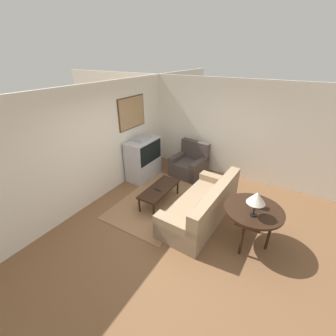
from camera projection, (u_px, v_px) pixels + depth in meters
ground_plane at (178, 220)px, 4.89m from camera, size 12.00×12.00×0.00m
wall_back at (99, 144)px, 5.26m from camera, size 12.00×0.10×2.70m
wall_right at (223, 129)px, 6.29m from camera, size 0.06×12.00×2.70m
area_rug at (159, 201)px, 5.53m from camera, size 2.53×1.62×0.01m
tv at (144, 158)px, 6.36m from camera, size 1.05×0.55×1.23m
couch at (203, 207)px, 4.82m from camera, size 2.23×1.02×0.87m
armchair at (189, 165)px, 6.62m from camera, size 0.96×0.98×0.96m
coffee_table at (160, 190)px, 5.31m from camera, size 1.19×0.49×0.41m
console_table at (253, 212)px, 4.01m from camera, size 1.04×1.04×0.78m
table_lamp at (257, 198)px, 3.67m from camera, size 0.31×0.31×0.47m
mantel_clock at (258, 202)px, 4.00m from camera, size 0.13×0.10×0.21m
remote at (157, 190)px, 5.20m from camera, size 0.05×0.16×0.02m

